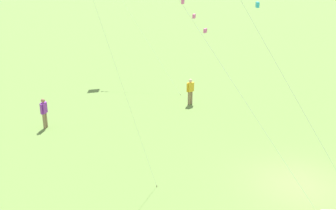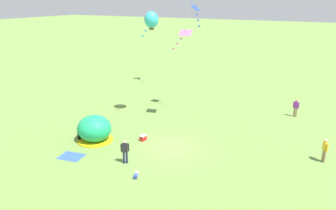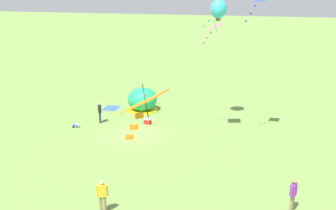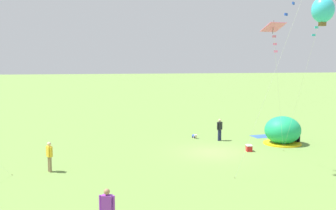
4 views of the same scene
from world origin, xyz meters
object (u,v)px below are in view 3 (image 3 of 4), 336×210
object	(u,v)px
kite_pink	(213,29)
kite_orange	(141,112)
kite_blue	(258,3)
person_watching_sky	(102,195)
kite_cyan	(218,9)
toddler_crawling	(76,125)
popup_tent	(142,100)
person_near_tent	(100,111)
cooler_box	(148,121)
person_with_toddler	(293,194)

from	to	relation	value
kite_pink	kite_orange	world-z (taller)	kite_orange
kite_blue	person_watching_sky	bearing A→B (deg)	-24.25
person_watching_sky	kite_cyan	xyz separation A→B (m)	(-15.07, 2.31, 8.09)
toddler_crawling	person_watching_sky	xyz separation A→B (m)	(10.41, 7.84, 0.79)
popup_tent	kite_blue	distance (m)	13.90
person_near_tent	kite_blue	xyz separation A→B (m)	(-0.08, 12.05, 8.64)
popup_tent	cooler_box	bearing A→B (deg)	28.15
cooler_box	person_with_toddler	size ratio (longest dim) A/B	0.33
person_with_toddler	kite_cyan	world-z (taller)	kite_cyan
kite_orange	kite_cyan	bearing A→B (deg)	-172.61
kite_blue	kite_cyan	size ratio (longest dim) A/B	1.06
cooler_box	kite_cyan	distance (m)	10.39
cooler_box	kite_orange	world-z (taller)	kite_orange
kite_orange	toddler_crawling	bearing A→B (deg)	-143.99
popup_tent	person_with_toddler	bearing A→B (deg)	44.70
popup_tent	kite_pink	xyz separation A→B (m)	(4.34, 7.18, 6.82)
popup_tent	toddler_crawling	xyz separation A→B (m)	(6.00, -3.26, -0.82)
popup_tent	cooler_box	xyz separation A→B (m)	(3.39, 1.81, -0.78)
kite_pink	kite_blue	xyz separation A→B (m)	(-0.11, 2.89, 1.78)
person_with_toddler	kite_orange	distance (m)	13.11
person_near_tent	kite_blue	size ratio (longest dim) A/B	0.17
kite_pink	kite_cyan	world-z (taller)	kite_cyan
toddler_crawling	kite_orange	bearing A→B (deg)	36.01
person_with_toddler	kite_pink	bearing A→B (deg)	-146.12
popup_tent	person_near_tent	bearing A→B (deg)	-24.72
kite_blue	cooler_box	bearing A→B (deg)	-95.80
popup_tent	person_watching_sky	size ratio (longest dim) A/B	1.63
person_near_tent	person_watching_sky	distance (m)	13.77
popup_tent	cooler_box	world-z (taller)	popup_tent
person_watching_sky	kite_blue	size ratio (longest dim) A/B	0.17
cooler_box	person_near_tent	distance (m)	3.98
person_with_toddler	cooler_box	bearing A→B (deg)	-131.17
person_watching_sky	cooler_box	bearing A→B (deg)	-168.00
popup_tent	person_watching_sky	world-z (taller)	popup_tent
popup_tent	person_watching_sky	xyz separation A→B (m)	(16.41, 4.58, -0.03)
kite_cyan	popup_tent	bearing A→B (deg)	-101.00
toddler_crawling	kite_pink	world-z (taller)	kite_pink
cooler_box	person_watching_sky	distance (m)	13.34
popup_tent	kite_cyan	world-z (taller)	kite_cyan
person_with_toddler	person_near_tent	bearing A→B (deg)	-120.82
person_watching_sky	toddler_crawling	bearing A→B (deg)	-143.03
cooler_box	kite_blue	world-z (taller)	kite_blue
cooler_box	person_watching_sky	bearing A→B (deg)	12.00
person_with_toddler	kite_orange	xyz separation A→B (m)	(10.59, -3.45, 6.91)
toddler_crawling	kite_cyan	size ratio (longest dim) A/B	0.06
popup_tent	person_near_tent	size ratio (longest dim) A/B	1.63
cooler_box	person_watching_sky	size ratio (longest dim) A/B	0.33
cooler_box	toddler_crawling	distance (m)	5.70
person_with_toddler	kite_orange	size ratio (longest dim) A/B	0.20
popup_tent	kite_orange	xyz separation A→B (m)	(24.01, 9.83, 6.88)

